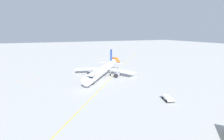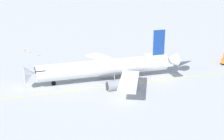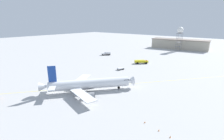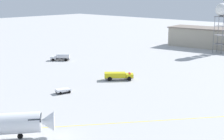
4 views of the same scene
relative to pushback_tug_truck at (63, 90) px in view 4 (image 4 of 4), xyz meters
name	(u,v)px [view 4 (image 4 of 4)]	position (x,y,z in m)	size (l,w,h in m)	color
pushback_tug_truck	(63,90)	(0.00, 0.00, 0.00)	(4.57, 3.47, 1.30)	#232326
fire_tender_truck	(118,75)	(22.22, -1.53, 0.73)	(8.78, 8.67, 2.50)	#232326
fuel_tanker_truck	(61,57)	(29.34, 38.37, 0.75)	(7.26, 7.71, 2.87)	#232326
radar_tower	(222,11)	(94.25, -2.50, 19.17)	(6.11, 6.11, 23.80)	slate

